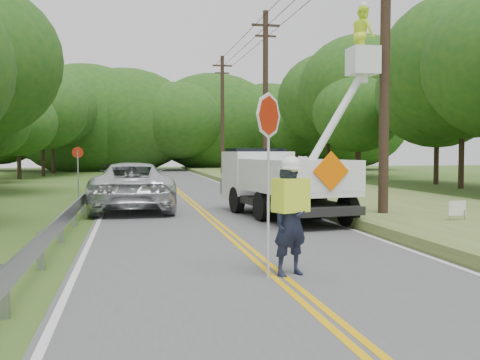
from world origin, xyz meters
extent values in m
plane|color=#2F5017|center=(0.00, 0.00, 0.00)|extent=(140.00, 140.00, 0.00)
cube|color=#505153|center=(0.00, 14.00, 0.01)|extent=(7.20, 96.00, 0.02)
cube|color=#EBAC07|center=(-0.10, 14.00, 0.02)|extent=(0.12, 96.00, 0.00)
cube|color=#EBAC07|center=(0.10, 14.00, 0.02)|extent=(0.12, 96.00, 0.00)
cube|color=silver|center=(-3.45, 14.00, 0.02)|extent=(0.12, 96.00, 0.00)
cube|color=silver|center=(3.45, 14.00, 0.02)|extent=(0.12, 96.00, 0.00)
cube|color=gray|center=(-4.10, 1.00, 0.35)|extent=(0.12, 0.14, 0.70)
cube|color=gray|center=(-4.10, 4.00, 0.35)|extent=(0.12, 0.14, 0.70)
cube|color=gray|center=(-4.10, 7.00, 0.35)|extent=(0.12, 0.14, 0.70)
cube|color=gray|center=(-4.10, 10.00, 0.35)|extent=(0.12, 0.14, 0.70)
cube|color=gray|center=(-4.10, 13.00, 0.35)|extent=(0.12, 0.14, 0.70)
cube|color=gray|center=(-4.10, 16.00, 0.35)|extent=(0.12, 0.14, 0.70)
cube|color=gray|center=(-4.10, 19.00, 0.35)|extent=(0.12, 0.14, 0.70)
cube|color=gray|center=(-4.10, 22.00, 0.35)|extent=(0.12, 0.14, 0.70)
cube|color=gray|center=(-4.10, 25.00, 0.35)|extent=(0.12, 0.14, 0.70)
cube|color=gray|center=(-4.10, 28.00, 0.35)|extent=(0.12, 0.14, 0.70)
cube|color=gray|center=(-4.10, 31.00, 0.35)|extent=(0.12, 0.14, 0.70)
cube|color=gray|center=(-4.10, 34.00, 0.35)|extent=(0.12, 0.14, 0.70)
cube|color=gray|center=(-4.10, 37.00, 0.35)|extent=(0.12, 0.14, 0.70)
cube|color=gray|center=(-4.00, 15.00, 0.60)|extent=(0.05, 48.00, 0.34)
cylinder|color=black|center=(5.00, 9.00, 5.00)|extent=(0.30, 0.30, 10.00)
cylinder|color=black|center=(5.00, 24.00, 5.00)|extent=(0.30, 0.30, 10.00)
cube|color=black|center=(5.00, 24.00, 9.20)|extent=(1.60, 0.12, 0.12)
cube|color=black|center=(5.00, 24.00, 8.60)|extent=(1.20, 0.10, 0.10)
cylinder|color=black|center=(5.00, 39.00, 5.00)|extent=(0.30, 0.30, 10.00)
cube|color=black|center=(5.00, 39.00, 9.20)|extent=(1.60, 0.12, 0.12)
cube|color=black|center=(5.00, 39.00, 8.60)|extent=(1.20, 0.10, 0.10)
cube|color=#536629|center=(7.10, 14.00, 0.15)|extent=(7.00, 96.00, 0.30)
cylinder|color=#332319|center=(-10.98, 38.92, 1.27)|extent=(0.32, 0.32, 2.55)
ellipsoid|color=#1A4B18|center=(-10.98, 38.92, 4.38)|extent=(5.94, 5.94, 5.23)
cylinder|color=#332319|center=(-9.88, 43.51, 1.63)|extent=(0.32, 0.32, 3.27)
ellipsoid|color=#1A4B18|center=(-9.88, 43.51, 5.63)|extent=(7.62, 7.62, 6.71)
cylinder|color=#332319|center=(-9.81, 49.13, 1.80)|extent=(0.32, 0.32, 3.60)
ellipsoid|color=#1A4B18|center=(-9.81, 49.13, 6.20)|extent=(8.41, 8.41, 7.40)
cylinder|color=#332319|center=(16.26, 22.41, 2.05)|extent=(0.32, 0.32, 4.10)
ellipsoid|color=#1A4B18|center=(16.26, 22.41, 7.07)|extent=(9.58, 9.58, 8.43)
cylinder|color=#332319|center=(17.01, 26.35, 1.71)|extent=(0.32, 0.32, 3.42)
ellipsoid|color=#1A4B18|center=(17.01, 26.35, 5.89)|extent=(7.98, 7.98, 7.03)
cylinder|color=#332319|center=(14.72, 33.80, 1.49)|extent=(0.32, 0.32, 2.98)
ellipsoid|color=#1A4B18|center=(14.72, 33.80, 5.14)|extent=(6.96, 6.96, 6.12)
cylinder|color=#332319|center=(15.96, 36.38, 2.12)|extent=(0.32, 0.32, 4.23)
ellipsoid|color=#1A4B18|center=(15.96, 36.38, 7.29)|extent=(9.88, 9.88, 8.69)
cylinder|color=#332319|center=(15.28, 41.72, 2.01)|extent=(0.32, 0.32, 4.01)
ellipsoid|color=#1A4B18|center=(15.28, 41.72, 6.91)|extent=(9.37, 9.37, 8.24)
cylinder|color=#332319|center=(14.12, 47.94, 1.29)|extent=(0.32, 0.32, 2.58)
ellipsoid|color=#1A4B18|center=(14.12, 47.94, 4.45)|extent=(6.03, 6.03, 5.31)
ellipsoid|color=#1A4B18|center=(-12.14, 57.28, 5.50)|extent=(11.57, 8.68, 8.68)
ellipsoid|color=#1A4B18|center=(-7.32, 56.41, 5.50)|extent=(16.40, 12.30, 12.30)
ellipsoid|color=#1A4B18|center=(-2.99, 56.15, 5.50)|extent=(15.40, 11.55, 11.55)
ellipsoid|color=#1A4B18|center=(2.46, 54.40, 5.50)|extent=(11.17, 8.38, 8.38)
ellipsoid|color=#1A4B18|center=(7.06, 57.79, 5.50)|extent=(15.25, 11.43, 11.43)
ellipsoid|color=#1A4B18|center=(13.51, 56.98, 5.50)|extent=(12.25, 9.18, 9.18)
ellipsoid|color=#1A4B18|center=(17.44, 56.09, 5.50)|extent=(10.61, 7.96, 7.96)
ellipsoid|color=#1A4B18|center=(22.13, 54.07, 5.50)|extent=(14.38, 10.79, 10.79)
imported|color=#191E33|center=(0.22, 2.60, 0.98)|extent=(0.82, 0.70, 1.91)
cube|color=#CDED2C|center=(0.22, 2.60, 1.41)|extent=(0.68, 0.56, 0.58)
ellipsoid|color=white|center=(0.22, 2.60, 1.94)|extent=(0.36, 0.36, 0.29)
cylinder|color=#B7B7B7|center=(-0.21, 2.47, 1.36)|extent=(0.04, 0.04, 2.68)
cylinder|color=#A9200A|center=(-0.21, 2.47, 2.76)|extent=(0.55, 0.57, 0.77)
cylinder|color=black|center=(1.74, 8.08, 0.47)|extent=(0.41, 0.94, 0.91)
cylinder|color=black|center=(3.61, 8.35, 0.47)|extent=(0.41, 0.94, 0.91)
cylinder|color=black|center=(1.47, 9.95, 0.47)|extent=(0.41, 0.94, 0.91)
cylinder|color=black|center=(3.34, 10.22, 0.47)|extent=(0.41, 0.94, 0.91)
cylinder|color=black|center=(1.12, 12.29, 0.47)|extent=(0.41, 0.94, 0.91)
cylinder|color=black|center=(3.00, 12.56, 0.47)|extent=(0.41, 0.94, 0.91)
cube|color=black|center=(2.36, 10.37, 0.54)|extent=(2.85, 6.28, 0.24)
cube|color=white|center=(2.46, 9.71, 1.01)|extent=(2.79, 4.62, 0.21)
cube|color=white|center=(1.40, 9.56, 1.49)|extent=(0.69, 4.31, 0.85)
cube|color=white|center=(3.52, 9.87, 1.49)|extent=(0.69, 4.31, 0.85)
cube|color=white|center=(2.77, 7.58, 1.49)|extent=(2.16, 0.37, 0.85)
cube|color=white|center=(1.99, 12.90, 1.30)|extent=(2.37, 2.09, 1.70)
cube|color=black|center=(1.96, 13.08, 1.91)|extent=(2.05, 1.49, 0.71)
cube|color=white|center=(2.61, 8.68, 1.49)|extent=(0.97, 0.97, 0.76)
cube|color=white|center=(4.30, 9.00, 4.83)|extent=(0.80, 0.80, 0.80)
imported|color=#CDED2C|center=(4.30, 9.00, 5.60)|extent=(0.62, 0.80, 1.65)
cube|color=#FF6700|center=(2.78, 7.51, 1.63)|extent=(1.06, 0.20, 1.07)
imported|color=silver|center=(-2.43, 14.05, 0.88)|extent=(2.93, 6.25, 1.73)
imported|color=#35383C|center=(-2.38, 26.72, 0.77)|extent=(3.44, 5.52, 1.49)
cylinder|color=gray|center=(-4.75, 18.59, 1.10)|extent=(0.06, 0.06, 2.21)
cylinder|color=#A9200A|center=(-4.75, 18.59, 2.10)|extent=(0.50, 0.06, 0.50)
cube|color=white|center=(6.17, 6.95, 0.63)|extent=(0.57, 0.13, 0.40)
cylinder|color=gray|center=(5.95, 6.95, 0.28)|extent=(0.02, 0.02, 0.57)
cylinder|color=gray|center=(6.40, 6.95, 0.28)|extent=(0.02, 0.02, 0.57)
camera|label=1|loc=(-2.47, -6.56, 2.17)|focal=41.57mm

